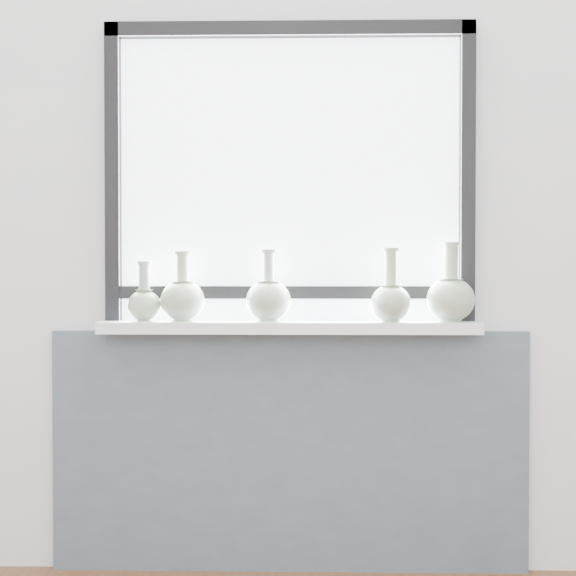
{
  "coord_description": "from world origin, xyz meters",
  "views": [
    {
      "loc": [
        0.07,
        -1.36,
        1.09
      ],
      "look_at": [
        0.0,
        1.55,
        1.02
      ],
      "focal_mm": 55.0,
      "sensor_mm": 36.0,
      "label": 1
    }
  ],
  "objects_px": {
    "windowsill": "(289,327)",
    "vase_e": "(451,296)",
    "vase_a": "(144,302)",
    "vase_c": "(268,298)",
    "vase_d": "(391,299)",
    "vase_b": "(183,298)"
  },
  "relations": [
    {
      "from": "windowsill",
      "to": "vase_e",
      "type": "relative_size",
      "value": 4.79
    },
    {
      "from": "vase_a",
      "to": "vase_c",
      "type": "distance_m",
      "value": 0.44
    },
    {
      "from": "windowsill",
      "to": "vase_a",
      "type": "bearing_deg",
      "value": 179.49
    },
    {
      "from": "vase_d",
      "to": "vase_b",
      "type": "bearing_deg",
      "value": 177.46
    },
    {
      "from": "windowsill",
      "to": "vase_b",
      "type": "distance_m",
      "value": 0.39
    },
    {
      "from": "vase_b",
      "to": "vase_d",
      "type": "relative_size",
      "value": 0.96
    },
    {
      "from": "vase_b",
      "to": "vase_e",
      "type": "height_order",
      "value": "vase_e"
    },
    {
      "from": "vase_c",
      "to": "vase_d",
      "type": "relative_size",
      "value": 0.98
    },
    {
      "from": "vase_d",
      "to": "vase_e",
      "type": "height_order",
      "value": "vase_e"
    },
    {
      "from": "windowsill",
      "to": "vase_a",
      "type": "relative_size",
      "value": 6.29
    },
    {
      "from": "vase_a",
      "to": "vase_e",
      "type": "xyz_separation_m",
      "value": [
        1.07,
        -0.01,
        0.02
      ]
    },
    {
      "from": "vase_a",
      "to": "vase_c",
      "type": "relative_size",
      "value": 0.84
    },
    {
      "from": "vase_c",
      "to": "vase_d",
      "type": "xyz_separation_m",
      "value": [
        0.42,
        -0.02,
        -0.0
      ]
    },
    {
      "from": "vase_d",
      "to": "vase_e",
      "type": "distance_m",
      "value": 0.21
    },
    {
      "from": "vase_a",
      "to": "vase_b",
      "type": "height_order",
      "value": "vase_b"
    },
    {
      "from": "vase_a",
      "to": "vase_b",
      "type": "xyz_separation_m",
      "value": [
        0.14,
        -0.0,
        0.01
      ]
    },
    {
      "from": "vase_d",
      "to": "windowsill",
      "type": "bearing_deg",
      "value": 175.32
    },
    {
      "from": "vase_a",
      "to": "vase_d",
      "type": "height_order",
      "value": "vase_d"
    },
    {
      "from": "vase_c",
      "to": "vase_e",
      "type": "distance_m",
      "value": 0.63
    },
    {
      "from": "vase_b",
      "to": "vase_d",
      "type": "distance_m",
      "value": 0.73
    },
    {
      "from": "windowsill",
      "to": "vase_b",
      "type": "height_order",
      "value": "vase_b"
    },
    {
      "from": "vase_c",
      "to": "vase_e",
      "type": "relative_size",
      "value": 0.91
    }
  ]
}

